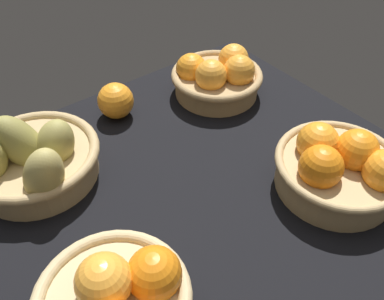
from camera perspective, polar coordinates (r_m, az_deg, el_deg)
name	(u,v)px	position (r cm, az deg, el deg)	size (l,w,h in cm)	color
market_tray	(190,187)	(78.04, -0.26, -5.15)	(84.00, 72.00, 3.00)	black
basket_near_right	(339,167)	(77.02, 19.84, -2.27)	(22.87, 22.87, 11.82)	tan
basket_far_left_pears	(32,160)	(79.50, -21.39, -1.31)	(26.13, 25.78, 15.50)	tan
basket_far_right	(217,77)	(96.56, 3.55, 10.15)	(21.19, 21.19, 10.58)	tan
loose_orange_front_gap	(116,101)	(90.96, -10.58, 6.75)	(7.88, 7.88, 7.88)	orange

